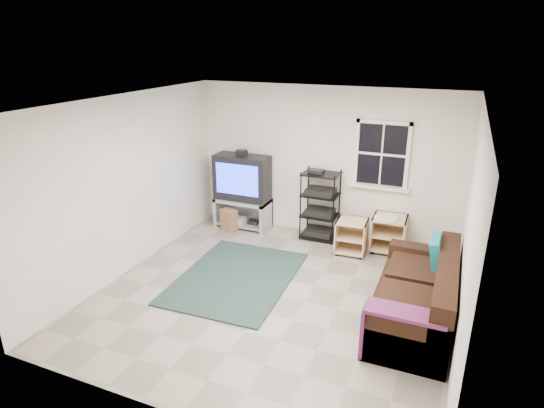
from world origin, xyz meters
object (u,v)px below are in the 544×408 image
at_px(side_table_right, 389,231).
at_px(sofa, 418,298).
at_px(av_rack, 320,210).
at_px(side_table_left, 352,235).
at_px(tv_unit, 243,185).

bearing_deg(side_table_right, sofa, -71.13).
xyz_separation_m(av_rack, sofa, (1.85, -1.94, -0.20)).
xyz_separation_m(side_table_right, sofa, (0.66, -1.92, -0.02)).
height_order(av_rack, side_table_right, av_rack).
bearing_deg(side_table_right, side_table_left, -151.36).
bearing_deg(side_table_right, av_rack, 179.16).
xyz_separation_m(tv_unit, sofa, (3.31, -1.92, -0.47)).
height_order(av_rack, sofa, av_rack).
relative_size(tv_unit, side_table_left, 2.60).
distance_m(tv_unit, side_table_left, 2.19).
bearing_deg(sofa, tv_unit, 149.97).
height_order(side_table_left, sofa, sofa).
relative_size(tv_unit, side_table_right, 2.36).
bearing_deg(sofa, side_table_right, 108.87).
relative_size(av_rack, side_table_right, 1.98).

